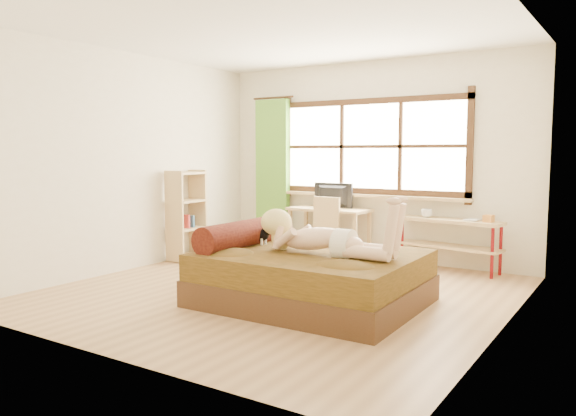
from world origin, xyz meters
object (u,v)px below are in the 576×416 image
Objects in this scene: chair at (323,227)px; pipe_shelf at (451,233)px; woman at (323,223)px; desk at (329,215)px; kitten at (258,233)px; bookshelf at (186,215)px; bed at (307,275)px.

pipe_shelf is at bearing 19.83° from chair.
woman is 1.24× the size of desk.
bookshelf reaches higher than kitten.
bookshelf is at bearing -153.35° from chair.
bookshelf is (-1.70, -0.77, 0.13)m from chair.
chair is (-0.82, 1.78, 0.21)m from bed.
bed reaches higher than desk.
kitten is 0.27× the size of desk.
woman is 0.90m from kitten.
chair is at bearing 20.76° from bookshelf.
pipe_shelf is (0.73, 2.27, 0.20)m from bed.
kitten is 2.58m from pipe_shelf.
woman reaches higher than desk.
bed is 1.79× the size of desk.
woman is at bearing -10.43° from kitten.
kitten is at bearing -114.29° from pipe_shelf.
bed reaches higher than pipe_shelf.
woman is 4.67× the size of kitten.
bed is 1.44× the size of woman.
pipe_shelf is at bearing 17.58° from bookshelf.
bed is at bearing 165.49° from woman.
kitten is (-0.67, 0.10, 0.35)m from bed.
kitten is at bearing 170.81° from bed.
woman reaches higher than kitten.
desk is 1.67m from pipe_shelf.
woman is (0.20, -0.05, 0.54)m from bed.
kitten is 1.69m from chair.
desk is 1.30× the size of chair.
desk is at bearing 96.52° from kitten.
woman reaches higher than chair.
desk is at bearing 116.52° from woman.
bookshelf is (-1.60, -1.14, 0.01)m from desk.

